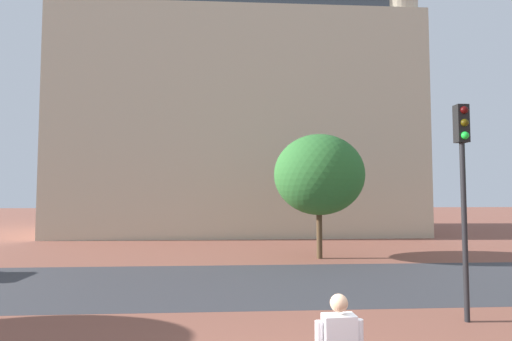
% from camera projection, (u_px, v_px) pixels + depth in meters
% --- Properties ---
extents(ground_plane, '(120.00, 120.00, 0.00)m').
position_uv_depth(ground_plane, '(249.00, 271.00, 14.46)').
color(ground_plane, brown).
extents(street_asphalt_strip, '(120.00, 6.08, 0.00)m').
position_uv_depth(street_asphalt_strip, '(251.00, 283.00, 12.60)').
color(street_asphalt_strip, '#38383D').
rests_on(street_asphalt_strip, ground_plane).
extents(landmark_building, '(25.23, 11.84, 34.71)m').
position_uv_depth(landmark_building, '(243.00, 106.00, 30.20)').
color(landmark_building, beige).
rests_on(landmark_building, ground_plane).
extents(traffic_light_pole, '(0.28, 0.34, 5.05)m').
position_uv_depth(traffic_light_pole, '(463.00, 170.00, 8.98)').
color(traffic_light_pole, black).
rests_on(traffic_light_pole, ground_plane).
extents(tree_curb_far, '(4.09, 4.09, 5.62)m').
position_uv_depth(tree_curb_far, '(319.00, 175.00, 17.44)').
color(tree_curb_far, '#4C3823').
rests_on(tree_curb_far, ground_plane).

